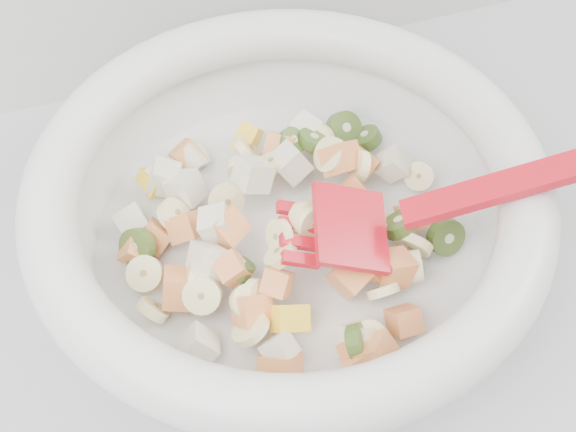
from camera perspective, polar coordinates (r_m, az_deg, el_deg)
name	(u,v)px	position (r m, az deg, el deg)	size (l,w,h in m)	color
mixing_bowl	(288,209)	(0.56, 0.03, 0.51)	(0.44, 0.36, 0.15)	silver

